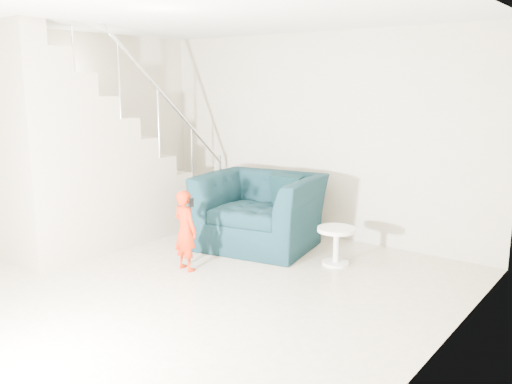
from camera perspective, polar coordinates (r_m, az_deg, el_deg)
floor at (r=5.52m, az=-8.94°, el=-10.49°), size 5.50×5.50×0.00m
ceiling at (r=5.17m, az=-9.92°, el=18.51°), size 5.50×5.50×0.00m
back_wall at (r=7.33m, az=6.42°, el=5.91°), size 5.00×0.00×5.00m
left_wall at (r=7.19m, az=-23.35°, el=4.93°), size 0.00×5.50×5.50m
right_wall at (r=3.79m, az=17.64°, el=0.25°), size 0.00×5.50×5.50m
armchair at (r=6.83m, az=0.43°, el=-2.02°), size 1.61×1.47×0.92m
toddler at (r=6.03m, az=-7.45°, el=-4.03°), size 0.36×0.26×0.90m
side_table at (r=6.25m, az=8.44°, el=-5.00°), size 0.44×0.44×0.44m
staircase at (r=7.11m, az=-17.23°, el=2.02°), size 1.02×3.03×3.62m
cushion at (r=6.83m, az=3.38°, el=0.06°), size 0.45×0.22×0.45m
throw at (r=7.15m, az=-3.60°, el=-0.47°), size 0.04×0.44×0.49m
phone at (r=5.85m, az=-6.83°, el=-1.12°), size 0.04×0.05×0.10m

